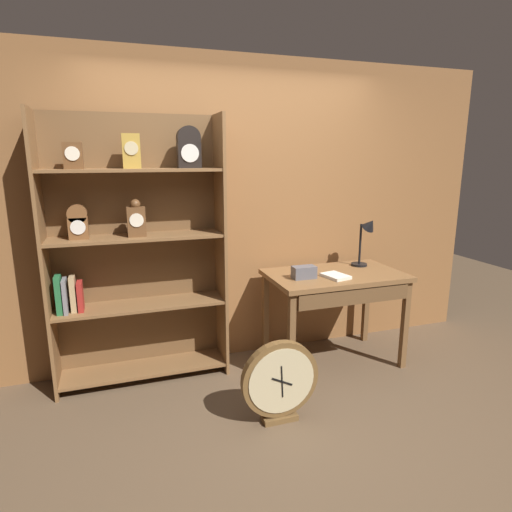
# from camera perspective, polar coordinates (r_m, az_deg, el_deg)

# --- Properties ---
(ground_plane) EXTENTS (10.00, 10.00, 0.00)m
(ground_plane) POSITION_cam_1_polar(r_m,az_deg,el_deg) (3.02, 5.55, -23.15)
(ground_plane) COLOR brown
(back_wood_panel) EXTENTS (4.80, 0.05, 2.60)m
(back_wood_panel) POSITION_cam_1_polar(r_m,az_deg,el_deg) (3.75, -2.59, 5.71)
(back_wood_panel) COLOR brown
(back_wood_panel) RESTS_ON ground
(bookshelf) EXTENTS (1.34, 0.35, 2.10)m
(bookshelf) POSITION_cam_1_polar(r_m,az_deg,el_deg) (3.46, -15.84, 0.78)
(bookshelf) COLOR brown
(bookshelf) RESTS_ON ground
(workbench) EXTENTS (1.15, 0.69, 0.81)m
(workbench) POSITION_cam_1_polar(r_m,az_deg,el_deg) (3.72, 10.62, -3.84)
(workbench) COLOR brown
(workbench) RESTS_ON ground
(desk_lamp) EXTENTS (0.21, 0.21, 0.45)m
(desk_lamp) POSITION_cam_1_polar(r_m,az_deg,el_deg) (3.95, 14.54, 2.69)
(desk_lamp) COLOR black
(desk_lamp) RESTS_ON workbench
(toolbox_small) EXTENTS (0.19, 0.10, 0.10)m
(toolbox_small) POSITION_cam_1_polar(r_m,az_deg,el_deg) (3.50, 6.41, -2.17)
(toolbox_small) COLOR #595960
(toolbox_small) RESTS_ON workbench
(open_repair_manual) EXTENTS (0.20, 0.25, 0.02)m
(open_repair_manual) POSITION_cam_1_polar(r_m,az_deg,el_deg) (3.57, 10.54, -2.64)
(open_repair_manual) COLOR silver
(open_repair_manual) RESTS_ON workbench
(round_clock_large) EXTENTS (0.54, 0.11, 0.58)m
(round_clock_large) POSITION_cam_1_polar(r_m,az_deg,el_deg) (3.02, 3.22, -16.30)
(round_clock_large) COLOR brown
(round_clock_large) RESTS_ON ground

